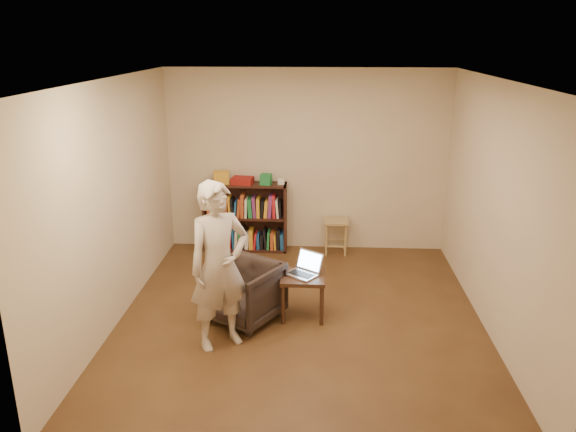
# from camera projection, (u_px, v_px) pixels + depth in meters

# --- Properties ---
(floor) EXTENTS (4.50, 4.50, 0.00)m
(floor) POSITION_uv_depth(u_px,v_px,m) (300.00, 318.00, 6.27)
(floor) COLOR #442916
(floor) RESTS_ON ground
(ceiling) EXTENTS (4.50, 4.50, 0.00)m
(ceiling) POSITION_uv_depth(u_px,v_px,m) (302.00, 79.00, 5.47)
(ceiling) COLOR silver
(ceiling) RESTS_ON wall_back
(wall_back) EXTENTS (4.00, 0.00, 4.00)m
(wall_back) POSITION_uv_depth(u_px,v_px,m) (307.00, 161.00, 8.01)
(wall_back) COLOR beige
(wall_back) RESTS_ON floor
(wall_left) EXTENTS (0.00, 4.50, 4.50)m
(wall_left) POSITION_uv_depth(u_px,v_px,m) (114.00, 204.00, 5.98)
(wall_left) COLOR beige
(wall_left) RESTS_ON floor
(wall_right) EXTENTS (0.00, 4.50, 4.50)m
(wall_right) POSITION_uv_depth(u_px,v_px,m) (495.00, 210.00, 5.76)
(wall_right) COLOR beige
(wall_right) RESTS_ON floor
(bookshelf) EXTENTS (1.20, 0.30, 1.00)m
(bookshelf) POSITION_uv_depth(u_px,v_px,m) (245.00, 221.00, 8.17)
(bookshelf) COLOR black
(bookshelf) RESTS_ON floor
(box_yellow) EXTENTS (0.25, 0.20, 0.18)m
(box_yellow) POSITION_uv_depth(u_px,v_px,m) (221.00, 178.00, 7.95)
(box_yellow) COLOR gold
(box_yellow) RESTS_ON bookshelf
(red_cloth) EXTENTS (0.32, 0.26, 0.10)m
(red_cloth) POSITION_uv_depth(u_px,v_px,m) (242.00, 181.00, 7.95)
(red_cloth) COLOR maroon
(red_cloth) RESTS_ON bookshelf
(box_green) EXTENTS (0.17, 0.17, 0.15)m
(box_green) POSITION_uv_depth(u_px,v_px,m) (266.00, 179.00, 7.92)
(box_green) COLOR #217C3B
(box_green) RESTS_ON bookshelf
(box_white) EXTENTS (0.11, 0.11, 0.07)m
(box_white) POSITION_uv_depth(u_px,v_px,m) (281.00, 182.00, 7.95)
(box_white) COLOR silver
(box_white) RESTS_ON bookshelf
(stool) EXTENTS (0.34, 0.34, 0.50)m
(stool) POSITION_uv_depth(u_px,v_px,m) (336.00, 226.00, 8.05)
(stool) COLOR #A3844F
(stool) RESTS_ON floor
(armchair) EXTENTS (0.98, 0.99, 0.66)m
(armchair) POSITION_uv_depth(u_px,v_px,m) (243.00, 292.00, 6.14)
(armchair) COLOR black
(armchair) RESTS_ON floor
(side_table) EXTENTS (0.48, 0.48, 0.49)m
(side_table) POSITION_uv_depth(u_px,v_px,m) (303.00, 282.00, 6.20)
(side_table) COLOR black
(side_table) RESTS_ON floor
(laptop) EXTENTS (0.45, 0.45, 0.23)m
(laptop) POSITION_uv_depth(u_px,v_px,m) (305.00, 269.00, 6.20)
(laptop) COLOR #B4B5B9
(laptop) RESTS_ON side_table
(person) EXTENTS (0.75, 0.69, 1.71)m
(person) POSITION_uv_depth(u_px,v_px,m) (219.00, 266.00, 5.49)
(person) COLOR beige
(person) RESTS_ON floor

